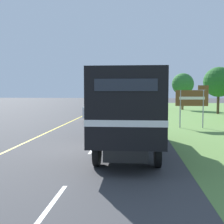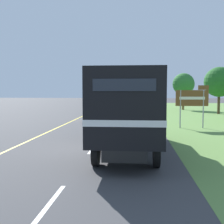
% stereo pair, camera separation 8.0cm
% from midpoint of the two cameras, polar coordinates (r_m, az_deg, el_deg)
% --- Properties ---
extents(ground_plane, '(200.00, 200.00, 0.00)m').
position_cam_midpoint_polar(ground_plane, '(12.93, -3.82, -7.47)').
color(ground_plane, '#3D3D3F').
extents(edge_line_yellow, '(0.12, 69.75, 0.01)m').
position_cam_midpoint_polar(edge_line_yellow, '(30.52, -5.63, -0.73)').
color(edge_line_yellow, yellow).
rests_on(edge_line_yellow, ground).
extents(centre_dash_nearest, '(0.12, 2.60, 0.01)m').
position_cam_midpoint_polar(centre_dash_nearest, '(6.96, -12.39, -17.93)').
color(centre_dash_nearest, white).
rests_on(centre_dash_nearest, ground).
extents(centre_dash_near, '(0.12, 2.60, 0.01)m').
position_cam_midpoint_polar(centre_dash_near, '(13.16, -3.66, -7.26)').
color(centre_dash_near, white).
rests_on(centre_dash_near, ground).
extents(centre_dash_mid_a, '(0.12, 2.60, 0.01)m').
position_cam_midpoint_polar(centre_dash_mid_a, '(19.62, -0.72, -3.45)').
color(centre_dash_mid_a, white).
rests_on(centre_dash_mid_a, ground).
extents(centre_dash_mid_b, '(0.12, 2.60, 0.01)m').
position_cam_midpoint_polar(centre_dash_mid_b, '(26.15, 0.75, -1.53)').
color(centre_dash_mid_b, white).
rests_on(centre_dash_mid_b, ground).
extents(centre_dash_far, '(0.12, 2.60, 0.01)m').
position_cam_midpoint_polar(centre_dash_far, '(32.71, 1.63, -0.38)').
color(centre_dash_far, white).
rests_on(centre_dash_far, ground).
extents(centre_dash_farthest, '(0.12, 2.60, 0.01)m').
position_cam_midpoint_polar(centre_dash_farthest, '(39.28, 2.21, 0.38)').
color(centre_dash_farthest, white).
rests_on(centre_dash_farthest, ground).
extents(horse_trailer_truck, '(2.47, 8.78, 3.37)m').
position_cam_midpoint_polar(horse_trailer_truck, '(12.28, 3.53, 0.92)').
color(horse_trailer_truck, black).
rests_on(horse_trailer_truck, ground).
extents(lead_car_white, '(1.80, 4.61, 2.06)m').
position_cam_midpoint_polar(lead_car_white, '(26.14, -3.02, 0.71)').
color(lead_car_white, black).
rests_on(lead_car_white, ground).
extents(lead_car_black_ahead, '(1.80, 4.49, 1.98)m').
position_cam_midpoint_polar(lead_car_black_ahead, '(40.93, 4.69, 1.92)').
color(lead_car_black_ahead, black).
rests_on(lead_car_black_ahead, ground).
extents(lead_car_grey_ahead, '(1.80, 4.01, 2.10)m').
position_cam_midpoint_polar(lead_car_grey_ahead, '(54.86, 1.08, 2.55)').
color(lead_car_grey_ahead, black).
rests_on(lead_car_grey_ahead, ground).
extents(highway_sign, '(2.29, 0.09, 3.05)m').
position_cam_midpoint_polar(highway_sign, '(20.78, 16.18, 2.43)').
color(highway_sign, '#9E9EA3').
rests_on(highway_sign, ground).
extents(roadside_tree_mid, '(3.47, 3.47, 5.45)m').
position_cam_midpoint_polar(roadside_tree_mid, '(34.87, 21.03, 5.71)').
color(roadside_tree_mid, '#4C3823').
rests_on(roadside_tree_mid, ground).
extents(roadside_tree_far, '(3.10, 3.10, 5.22)m').
position_cam_midpoint_polar(roadside_tree_far, '(41.50, 14.37, 5.50)').
color(roadside_tree_far, brown).
rests_on(roadside_tree_far, ground).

